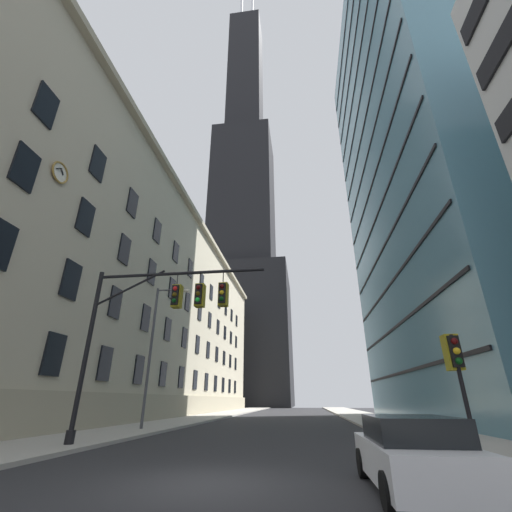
# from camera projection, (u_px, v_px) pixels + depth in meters

# --- Properties ---
(ground_plane) EXTENTS (102.00, 160.00, 0.10)m
(ground_plane) POSITION_uv_depth(u_px,v_px,m) (208.00, 486.00, 7.59)
(ground_plane) COLOR #28282B
(station_building) EXTENTS (17.50, 73.26, 24.80)m
(station_building) POSITION_uv_depth(u_px,v_px,m) (130.00, 310.00, 42.81)
(station_building) COLOR #B2A88E
(station_building) RESTS_ON ground
(dark_skyscraper) EXTENTS (29.30, 29.30, 191.35)m
(dark_skyscraper) POSITION_uv_depth(u_px,v_px,m) (243.00, 231.00, 113.40)
(dark_skyscraper) COLOR black
(dark_skyscraper) RESTS_ON ground
(glass_office_midrise) EXTENTS (17.44, 32.46, 56.07)m
(glass_office_midrise) POSITION_uv_depth(u_px,v_px,m) (445.00, 150.00, 38.22)
(glass_office_midrise) COLOR teal
(glass_office_midrise) RESTS_ON ground
(traffic_signal_mast) EXTENTS (8.00, 0.63, 7.22)m
(traffic_signal_mast) POSITION_uv_depth(u_px,v_px,m) (166.00, 310.00, 14.84)
(traffic_signal_mast) COLOR black
(traffic_signal_mast) RESTS_ON sidewalk_left
(traffic_light_near_right) EXTENTS (0.40, 0.63, 3.45)m
(traffic_light_near_right) POSITION_uv_depth(u_px,v_px,m) (455.00, 358.00, 9.91)
(traffic_light_near_right) COLOR black
(traffic_light_near_right) RESTS_ON sidewalk_right
(street_lamppost) EXTENTS (2.49, 0.32, 8.90)m
(street_lamppost) POSITION_uv_depth(u_px,v_px,m) (156.00, 341.00, 22.29)
(street_lamppost) COLOR #47474C
(street_lamppost) RESTS_ON sidewalk_left
(parked_car) EXTENTS (1.92, 4.22, 1.44)m
(parked_car) POSITION_uv_depth(u_px,v_px,m) (413.00, 454.00, 6.96)
(parked_car) COLOR silver
(parked_car) RESTS_ON ground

